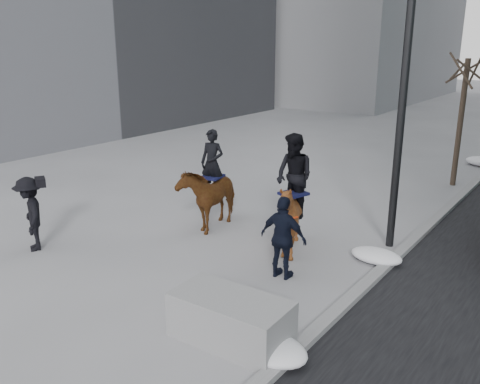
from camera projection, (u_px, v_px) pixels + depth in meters
The scene contains 10 objects.
ground at pixel (207, 272), 10.80m from camera, with size 120.00×120.00×0.00m, color gray.
curb at pixel (470, 187), 16.80m from camera, with size 0.25×90.00×0.12m, color gray.
planter at pixel (231, 319), 8.26m from camera, with size 1.95×0.98×0.78m, color gray.
tree_near at pixel (461, 117), 16.63m from camera, with size 1.20×1.20×4.65m, color #342B1F, non-canonical shape.
mounted_left at pixel (210, 191), 13.28m from camera, with size 1.24×2.11×2.55m.
mounted_right at pixel (290, 208), 11.39m from camera, with size 1.91×2.03×2.80m.
feeder at pixel (283, 238), 10.35m from camera, with size 1.05×0.88×1.75m.
camera_crew at pixel (31, 214), 11.75m from camera, with size 1.31×1.12×1.75m.
lamppost at pixel (410, 28), 10.78m from camera, with size 0.25×0.80×9.09m.
snow_piles at pixel (423, 215), 13.82m from camera, with size 1.44×16.31×0.37m.
Camera 1 is at (6.40, -7.52, 4.76)m, focal length 38.00 mm.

